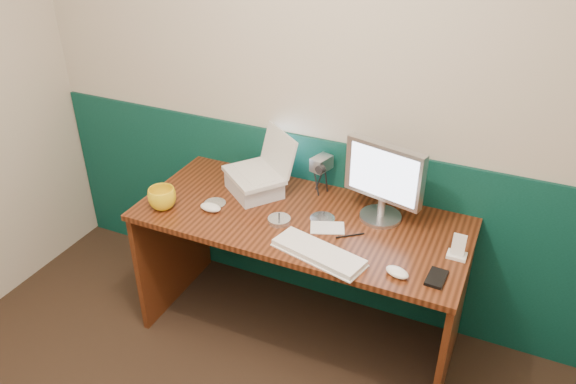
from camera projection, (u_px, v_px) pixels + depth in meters
The scene contains 19 objects.
back_wall at pixel (339, 95), 2.73m from camera, with size 3.50×0.04×2.50m, color #BEB4A1.
wainscot at pixel (332, 224), 3.10m from camera, with size 3.48×0.02×1.00m, color #072E28.
desk at pixel (300, 278), 2.89m from camera, with size 1.60×0.70×0.75m, color #321509.
laptop_riser at pixel (254, 185), 2.88m from camera, with size 0.26×0.22×0.09m, color silver.
laptop at pixel (253, 155), 2.79m from camera, with size 0.30×0.23×0.25m, color silver, non-canonical shape.
monitor at pixel (384, 183), 2.60m from camera, with size 0.39×0.11×0.39m, color #B1B2B6, non-canonical shape.
keyboard at pixel (319, 253), 2.43m from camera, with size 0.42×0.14×0.02m, color white.
mouse_right at pixel (397, 272), 2.31m from camera, with size 0.10×0.06×0.03m, color white.
mouse_left at pixel (211, 207), 2.74m from camera, with size 0.11×0.07×0.04m, color white.
mug at pixel (162, 198), 2.75m from camera, with size 0.14×0.14×0.11m, color yellow.
camcorder at pixel (321, 175), 2.86m from camera, with size 0.09×0.13×0.20m, color #B8B7BC, non-canonical shape.
cd_spindle at pixel (279, 220), 2.66m from camera, with size 0.11×0.11×0.02m, color silver.
cd_loose_a at pixel (215, 203), 2.81m from camera, with size 0.11×0.11×0.00m, color silver.
cd_loose_b at pixel (322, 218), 2.69m from camera, with size 0.12×0.12×0.00m, color silver.
pen at pixel (350, 235), 2.56m from camera, with size 0.01×0.01×0.14m, color black.
papers at pixel (327, 228), 2.62m from camera, with size 0.16×0.10×0.00m, color silver.
dock at pixel (457, 255), 2.42m from camera, with size 0.08×0.06×0.02m, color white.
music_player at pixel (459, 245), 2.40m from camera, with size 0.06×0.01×0.10m, color white.
pda at pixel (436, 278), 2.30m from camera, with size 0.07×0.12×0.01m, color black.
Camera 1 is at (0.85, -0.71, 2.23)m, focal length 35.00 mm.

